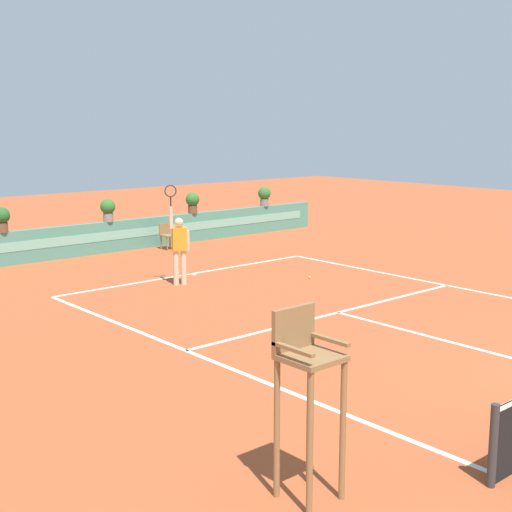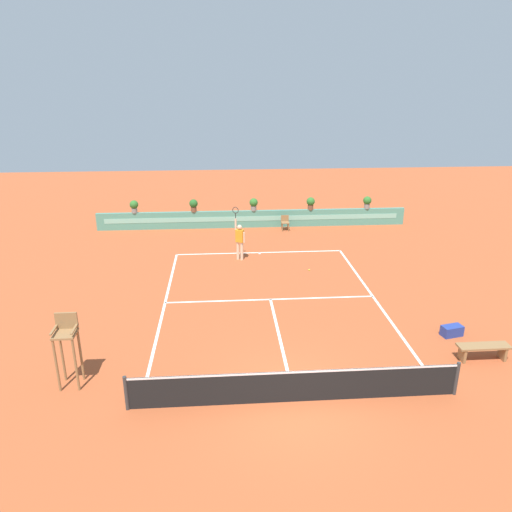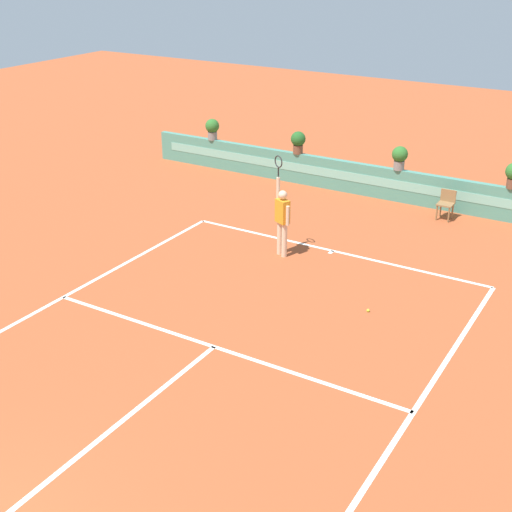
{
  "view_description": "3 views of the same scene",
  "coord_description": "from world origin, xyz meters",
  "px_view_note": "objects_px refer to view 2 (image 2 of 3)",
  "views": [
    {
      "loc": [
        -11.47,
        -3.99,
        4.11
      ],
      "look_at": [
        -0.4,
        8.69,
        1.0
      ],
      "focal_mm": 50.58,
      "sensor_mm": 36.0,
      "label": 1
    },
    {
      "loc": [
        -1.82,
        -10.6,
        8.07
      ],
      "look_at": [
        -0.4,
        8.69,
        1.0
      ],
      "focal_mm": 33.57,
      "sensor_mm": 36.0,
      "label": 2
    },
    {
      "loc": [
        6.85,
        -3.37,
        7.36
      ],
      "look_at": [
        -0.4,
        8.69,
        1.0
      ],
      "focal_mm": 49.13,
      "sensor_mm": 36.0,
      "label": 3
    }
  ],
  "objects_px": {
    "potted_plant_far_right": "(367,202)",
    "potted_plant_far_left": "(134,206)",
    "umpire_chair": "(67,342)",
    "potted_plant_centre": "(254,204)",
    "ball_kid_chair": "(285,222)",
    "potted_plant_left": "(194,205)",
    "gear_bag": "(452,331)",
    "bench_courtside": "(483,349)",
    "potted_plant_right": "(311,203)",
    "tennis_ball_near_baseline": "(309,270)",
    "tennis_player": "(240,239)"
  },
  "relations": [
    {
      "from": "potted_plant_far_left",
      "to": "gear_bag",
      "type": "bearing_deg",
      "value": -46.44
    },
    {
      "from": "ball_kid_chair",
      "to": "potted_plant_left",
      "type": "xyz_separation_m",
      "value": [
        -5.22,
        0.73,
        0.93
      ]
    },
    {
      "from": "potted_plant_left",
      "to": "umpire_chair",
      "type": "bearing_deg",
      "value": -100.21
    },
    {
      "from": "tennis_player",
      "to": "potted_plant_left",
      "type": "xyz_separation_m",
      "value": [
        -2.42,
        5.41,
        0.36
      ]
    },
    {
      "from": "gear_bag",
      "to": "potted_plant_far_right",
      "type": "relative_size",
      "value": 0.97
    },
    {
      "from": "ball_kid_chair",
      "to": "bench_courtside",
      "type": "bearing_deg",
      "value": -73.11
    },
    {
      "from": "ball_kid_chair",
      "to": "potted_plant_left",
      "type": "distance_m",
      "value": 5.35
    },
    {
      "from": "ball_kid_chair",
      "to": "potted_plant_far_left",
      "type": "relative_size",
      "value": 1.17
    },
    {
      "from": "umpire_chair",
      "to": "tennis_player",
      "type": "xyz_separation_m",
      "value": [
        5.15,
        9.72,
        -0.29
      ]
    },
    {
      "from": "ball_kid_chair",
      "to": "potted_plant_far_right",
      "type": "distance_m",
      "value": 5.1
    },
    {
      "from": "potted_plant_centre",
      "to": "potted_plant_far_right",
      "type": "bearing_deg",
      "value": 0.0
    },
    {
      "from": "gear_bag",
      "to": "potted_plant_left",
      "type": "xyz_separation_m",
      "value": [
        -9.24,
        13.26,
        1.23
      ]
    },
    {
      "from": "potted_plant_far_right",
      "to": "potted_plant_centre",
      "type": "relative_size",
      "value": 1.0
    },
    {
      "from": "potted_plant_far_left",
      "to": "potted_plant_left",
      "type": "bearing_deg",
      "value": 0.0
    },
    {
      "from": "tennis_ball_near_baseline",
      "to": "tennis_player",
      "type": "bearing_deg",
      "value": 151.6
    },
    {
      "from": "umpire_chair",
      "to": "potted_plant_right",
      "type": "bearing_deg",
      "value": 57.79
    },
    {
      "from": "umpire_chair",
      "to": "potted_plant_far_right",
      "type": "height_order",
      "value": "umpire_chair"
    },
    {
      "from": "gear_bag",
      "to": "tennis_ball_near_baseline",
      "type": "distance_m",
      "value": 7.24
    },
    {
      "from": "potted_plant_far_right",
      "to": "potted_plant_far_left",
      "type": "distance_m",
      "value": 13.55
    },
    {
      "from": "ball_kid_chair",
      "to": "potted_plant_right",
      "type": "distance_m",
      "value": 1.98
    },
    {
      "from": "bench_courtside",
      "to": "potted_plant_right",
      "type": "height_order",
      "value": "potted_plant_right"
    },
    {
      "from": "potted_plant_far_right",
      "to": "potted_plant_left",
      "type": "bearing_deg",
      "value": 180.0
    },
    {
      "from": "bench_courtside",
      "to": "potted_plant_right",
      "type": "relative_size",
      "value": 2.21
    },
    {
      "from": "bench_courtside",
      "to": "ball_kid_chair",
      "type": "bearing_deg",
      "value": 106.89
    },
    {
      "from": "potted_plant_far_right",
      "to": "potted_plant_far_left",
      "type": "bearing_deg",
      "value": 180.0
    },
    {
      "from": "bench_courtside",
      "to": "potted_plant_far_left",
      "type": "xyz_separation_m",
      "value": [
        -12.86,
        14.78,
        1.04
      ]
    },
    {
      "from": "umpire_chair",
      "to": "gear_bag",
      "type": "xyz_separation_m",
      "value": [
        11.96,
        1.86,
        -1.16
      ]
    },
    {
      "from": "tennis_ball_near_baseline",
      "to": "potted_plant_far_right",
      "type": "relative_size",
      "value": 0.09
    },
    {
      "from": "tennis_ball_near_baseline",
      "to": "potted_plant_right",
      "type": "height_order",
      "value": "potted_plant_right"
    },
    {
      "from": "tennis_player",
      "to": "potted_plant_far_right",
      "type": "bearing_deg",
      "value": 34.91
    },
    {
      "from": "tennis_ball_near_baseline",
      "to": "potted_plant_left",
      "type": "relative_size",
      "value": 0.09
    },
    {
      "from": "ball_kid_chair",
      "to": "potted_plant_left",
      "type": "bearing_deg",
      "value": 172.02
    },
    {
      "from": "potted_plant_far_left",
      "to": "tennis_ball_near_baseline",
      "type": "bearing_deg",
      "value": -38.57
    },
    {
      "from": "potted_plant_far_right",
      "to": "potted_plant_centre",
      "type": "height_order",
      "value": "same"
    },
    {
      "from": "umpire_chair",
      "to": "potted_plant_centre",
      "type": "relative_size",
      "value": 2.96
    },
    {
      "from": "bench_courtside",
      "to": "tennis_ball_near_baseline",
      "type": "relative_size",
      "value": 23.53
    },
    {
      "from": "bench_courtside",
      "to": "potted_plant_far_left",
      "type": "height_order",
      "value": "potted_plant_far_left"
    },
    {
      "from": "ball_kid_chair",
      "to": "potted_plant_far_right",
      "type": "height_order",
      "value": "potted_plant_far_right"
    },
    {
      "from": "potted_plant_far_right",
      "to": "tennis_ball_near_baseline",
      "type": "bearing_deg",
      "value": -123.48
    },
    {
      "from": "gear_bag",
      "to": "tennis_ball_near_baseline",
      "type": "bearing_deg",
      "value": 121.17
    },
    {
      "from": "ball_kid_chair",
      "to": "tennis_ball_near_baseline",
      "type": "height_order",
      "value": "ball_kid_chair"
    },
    {
      "from": "potted_plant_far_left",
      "to": "potted_plant_far_right",
      "type": "bearing_deg",
      "value": 0.0
    },
    {
      "from": "potted_plant_left",
      "to": "bench_courtside",
      "type": "bearing_deg",
      "value": -57.3
    },
    {
      "from": "umpire_chair",
      "to": "gear_bag",
      "type": "height_order",
      "value": "umpire_chair"
    },
    {
      "from": "gear_bag",
      "to": "bench_courtside",
      "type": "bearing_deg",
      "value": -80.78
    },
    {
      "from": "umpire_chair",
      "to": "potted_plant_centre",
      "type": "height_order",
      "value": "umpire_chair"
    },
    {
      "from": "umpire_chair",
      "to": "gear_bag",
      "type": "distance_m",
      "value": 12.16
    },
    {
      "from": "potted_plant_left",
      "to": "potted_plant_centre",
      "type": "bearing_deg",
      "value": 0.0
    },
    {
      "from": "gear_bag",
      "to": "potted_plant_far_left",
      "type": "height_order",
      "value": "potted_plant_far_left"
    },
    {
      "from": "gear_bag",
      "to": "potted_plant_centre",
      "type": "height_order",
      "value": "potted_plant_centre"
    }
  ]
}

